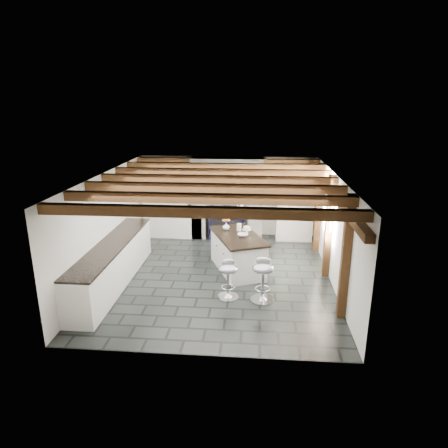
# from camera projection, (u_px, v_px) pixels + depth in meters

# --- Properties ---
(ground) EXTENTS (6.00, 6.00, 0.00)m
(ground) POSITION_uv_depth(u_px,v_px,m) (218.00, 275.00, 9.07)
(ground) COLOR black
(ground) RESTS_ON ground
(room_shell) EXTENTS (6.00, 6.03, 6.00)m
(room_shell) POSITION_uv_depth(u_px,v_px,m) (200.00, 213.00, 10.16)
(room_shell) COLOR silver
(room_shell) RESTS_ON ground
(range_cooker) EXTENTS (1.00, 0.63, 0.99)m
(range_cooker) POSITION_uv_depth(u_px,v_px,m) (227.00, 222.00, 11.48)
(range_cooker) COLOR black
(range_cooker) RESTS_ON ground
(kitchen_island) EXTENTS (1.48, 1.94, 1.14)m
(kitchen_island) POSITION_uv_depth(u_px,v_px,m) (238.00, 252.00, 9.24)
(kitchen_island) COLOR white
(kitchen_island) RESTS_ON ground
(bar_stool_near) EXTENTS (0.48, 0.48, 0.89)m
(bar_stool_near) POSITION_uv_depth(u_px,v_px,m) (263.00, 275.00, 7.77)
(bar_stool_near) COLOR silver
(bar_stool_near) RESTS_ON ground
(bar_stool_far) EXTENTS (0.50, 0.50, 0.81)m
(bar_stool_far) POSITION_uv_depth(u_px,v_px,m) (228.00, 275.00, 7.90)
(bar_stool_far) COLOR silver
(bar_stool_far) RESTS_ON ground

